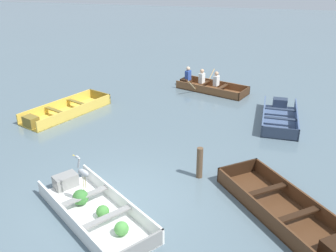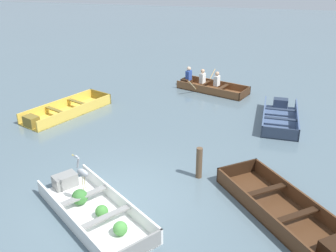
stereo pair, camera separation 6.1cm
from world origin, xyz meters
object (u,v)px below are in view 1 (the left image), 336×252
object	(u,v)px
skiff_dark_varnish_far_moored	(285,212)
skiff_yellow_near_moored	(64,112)
heron_on_dinghy	(83,172)
mooring_post	(200,163)
skiff_slate_blue_mid_moored	(280,116)
dinghy_white_foreground	(93,209)
rowboat_wooden_brown_with_crew	(208,86)

from	to	relation	value
skiff_dark_varnish_far_moored	skiff_yellow_near_moored	bearing A→B (deg)	151.08
heron_on_dinghy	mooring_post	bearing A→B (deg)	36.95
skiff_yellow_near_moored	skiff_slate_blue_mid_moored	distance (m)	7.92
dinghy_white_foreground	heron_on_dinghy	size ratio (longest dim) A/B	4.11
skiff_dark_varnish_far_moored	mooring_post	distance (m)	2.48
skiff_slate_blue_mid_moored	mooring_post	size ratio (longest dim) A/B	3.52
skiff_yellow_near_moored	skiff_dark_varnish_far_moored	size ratio (longest dim) A/B	1.04
skiff_yellow_near_moored	skiff_dark_varnish_far_moored	xyz separation A→B (m)	(7.77, -4.29, -0.00)
dinghy_white_foreground	heron_on_dinghy	bearing A→B (deg)	135.85
skiff_dark_varnish_far_moored	rowboat_wooden_brown_with_crew	world-z (taller)	rowboat_wooden_brown_with_crew
skiff_slate_blue_mid_moored	rowboat_wooden_brown_with_crew	distance (m)	4.07
skiff_dark_varnish_far_moored	skiff_slate_blue_mid_moored	bearing A→B (deg)	89.79
skiff_yellow_near_moored	rowboat_wooden_brown_with_crew	bearing A→B (deg)	40.97
skiff_yellow_near_moored	mooring_post	size ratio (longest dim) A/B	4.18
dinghy_white_foreground	mooring_post	distance (m)	3.00
rowboat_wooden_brown_with_crew	skiff_dark_varnish_far_moored	bearing A→B (deg)	-70.55
dinghy_white_foreground	mooring_post	world-z (taller)	mooring_post
skiff_yellow_near_moored	skiff_slate_blue_mid_moored	size ratio (longest dim) A/B	1.19
heron_on_dinghy	skiff_yellow_near_moored	bearing A→B (deg)	123.07
skiff_dark_varnish_far_moored	rowboat_wooden_brown_with_crew	xyz separation A→B (m)	(-2.98, 8.45, 0.08)
skiff_yellow_near_moored	heron_on_dinghy	world-z (taller)	heron_on_dinghy
mooring_post	rowboat_wooden_brown_with_crew	bearing A→B (deg)	96.51
skiff_slate_blue_mid_moored	heron_on_dinghy	bearing A→B (deg)	-125.95
dinghy_white_foreground	heron_on_dinghy	distance (m)	0.87
skiff_yellow_near_moored	mooring_post	xyz separation A→B (m)	(5.61, -3.10, 0.30)
skiff_yellow_near_moored	rowboat_wooden_brown_with_crew	xyz separation A→B (m)	(4.79, 4.16, 0.07)
dinghy_white_foreground	mooring_post	size ratio (longest dim) A/B	3.97
skiff_yellow_near_moored	skiff_dark_varnish_far_moored	distance (m)	8.88
heron_on_dinghy	mooring_post	xyz separation A→B (m)	(2.41, 1.82, -0.45)
skiff_dark_varnish_far_moored	mooring_post	bearing A→B (deg)	151.06
skiff_slate_blue_mid_moored	mooring_post	bearing A→B (deg)	-115.75
rowboat_wooden_brown_with_crew	mooring_post	world-z (taller)	rowboat_wooden_brown_with_crew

